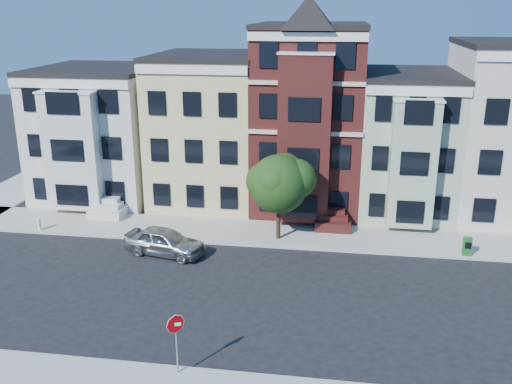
% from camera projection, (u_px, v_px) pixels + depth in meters
% --- Properties ---
extents(ground, '(120.00, 120.00, 0.00)m').
position_uv_depth(ground, '(287.00, 300.00, 27.11)').
color(ground, black).
extents(far_sidewalk, '(60.00, 4.00, 0.15)m').
position_uv_depth(far_sidewalk, '(300.00, 235.00, 34.60)').
color(far_sidewalk, '#9E9B93').
rests_on(far_sidewalk, ground).
extents(house_white, '(8.00, 9.00, 9.00)m').
position_uv_depth(house_white, '(102.00, 134.00, 41.47)').
color(house_white, silver).
rests_on(house_white, ground).
extents(house_yellow, '(7.00, 9.00, 10.00)m').
position_uv_depth(house_yellow, '(210.00, 130.00, 40.18)').
color(house_yellow, '#CAC387').
rests_on(house_yellow, ground).
extents(house_brown, '(7.00, 9.00, 12.00)m').
position_uv_depth(house_brown, '(309.00, 119.00, 38.88)').
color(house_brown, '#3A1412').
rests_on(house_brown, ground).
extents(house_green, '(6.00, 9.00, 9.00)m').
position_uv_depth(house_green, '(405.00, 144.00, 38.42)').
color(house_green, '#9BAB8F').
rests_on(house_green, ground).
extents(street_tree, '(6.28, 6.28, 6.32)m').
position_uv_depth(street_tree, '(279.00, 188.00, 33.01)').
color(street_tree, '#244716').
rests_on(street_tree, far_sidewalk).
extents(parked_car, '(4.87, 2.77, 1.56)m').
position_uv_depth(parked_car, '(164.00, 241.00, 31.93)').
color(parked_car, '#989A9E').
rests_on(parked_car, ground).
extents(newspaper_box, '(0.49, 0.44, 1.01)m').
position_uv_depth(newspaper_box, '(467.00, 246.00, 31.56)').
color(newspaper_box, '#1F6327').
rests_on(newspaper_box, far_sidewalk).
extents(fire_hydrant, '(0.30, 0.30, 0.67)m').
position_uv_depth(fire_hydrant, '(39.00, 225.00, 35.15)').
color(fire_hydrant, white).
rests_on(fire_hydrant, far_sidewalk).
extents(stop_sign, '(0.74, 0.39, 2.77)m').
position_uv_depth(stop_sign, '(176.00, 340.00, 21.11)').
color(stop_sign, '#B60006').
rests_on(stop_sign, near_sidewalk).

